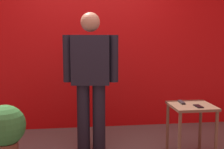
% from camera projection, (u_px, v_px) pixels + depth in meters
% --- Properties ---
extents(back_wall_red, '(5.88, 0.12, 2.61)m').
position_uv_depth(back_wall_red, '(92.00, 43.00, 4.52)').
color(back_wall_red, red).
rests_on(back_wall_red, ground_plane).
extents(standing_person, '(0.67, 0.28, 1.68)m').
position_uv_depth(standing_person, '(91.00, 75.00, 3.57)').
color(standing_person, black).
rests_on(standing_person, ground_plane).
extents(side_table, '(0.48, 0.48, 0.64)m').
position_uv_depth(side_table, '(191.00, 114.00, 3.40)').
color(side_table, brown).
rests_on(side_table, ground_plane).
extents(cell_phone, '(0.07, 0.14, 0.01)m').
position_uv_depth(cell_phone, '(198.00, 106.00, 3.29)').
color(cell_phone, black).
rests_on(cell_phone, side_table).
extents(tv_remote, '(0.05, 0.17, 0.02)m').
position_uv_depth(tv_remote, '(181.00, 102.00, 3.46)').
color(tv_remote, black).
rests_on(tv_remote, side_table).
extents(potted_plant, '(0.44, 0.44, 0.69)m').
position_uv_depth(potted_plant, '(5.00, 131.00, 3.17)').
color(potted_plant, brown).
rests_on(potted_plant, ground_plane).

